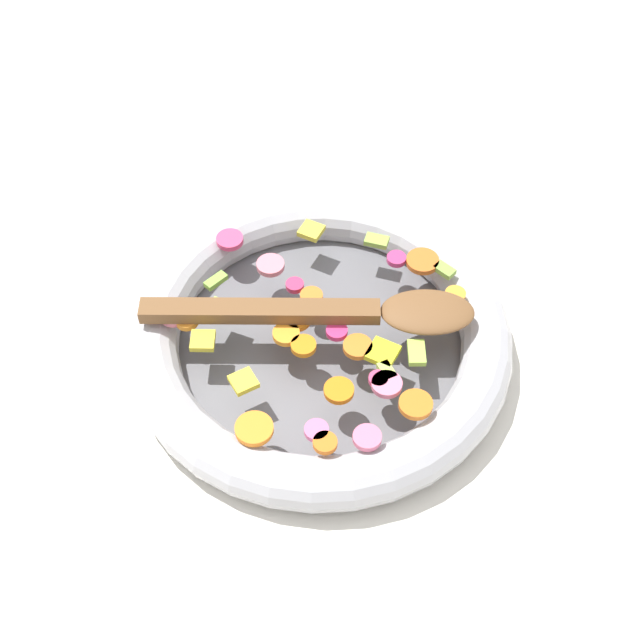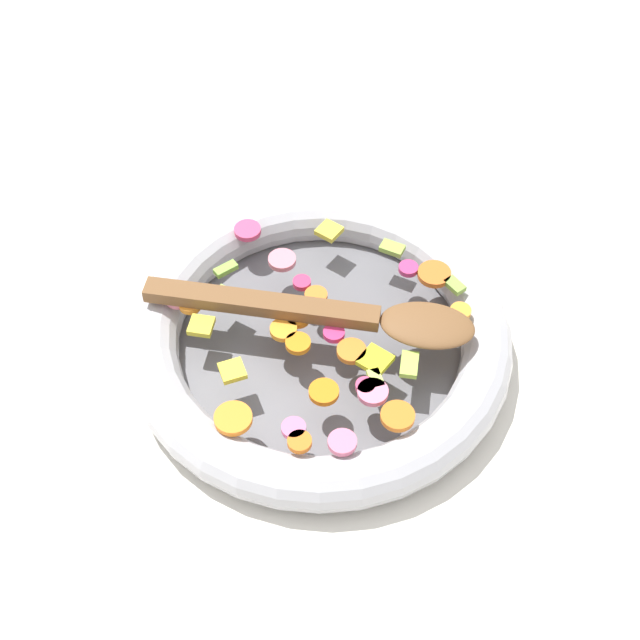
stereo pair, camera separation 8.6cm
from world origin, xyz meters
TOP-DOWN VIEW (x-y plane):
  - ground_plane at (0.00, 0.00)m, footprint 4.00×4.00m
  - skillet at (0.00, 0.00)m, footprint 0.38×0.38m
  - chopped_vegetables at (-0.01, 0.02)m, footprint 0.29×0.29m
  - wooden_spoon at (-0.02, -0.01)m, footprint 0.31×0.17m

SIDE VIEW (x-z plane):
  - ground_plane at x=0.00m, z-range 0.00..0.00m
  - skillet at x=0.00m, z-range 0.00..0.05m
  - chopped_vegetables at x=-0.01m, z-range 0.05..0.06m
  - wooden_spoon at x=-0.02m, z-range 0.06..0.07m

